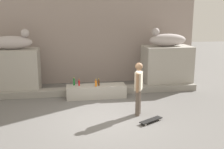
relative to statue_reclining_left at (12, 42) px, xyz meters
name	(u,v)px	position (x,y,z in m)	size (l,w,h in m)	color
ground_plane	(103,118)	(3.13, -3.26, -2.04)	(40.00, 40.00, 0.00)	#605E5B
facade_wall	(89,8)	(3.13, 1.52, 1.31)	(9.63, 0.60, 6.71)	gray
pedestal_left	(13,71)	(-0.04, 0.00, -1.16)	(2.00, 1.22, 1.76)	#A39E93
pedestal_right	(166,66)	(6.29, 0.00, -1.16)	(2.00, 1.22, 1.76)	#A39E93
statue_reclining_left	(12,42)	(0.00, 0.00, 0.00)	(1.61, 0.59, 0.78)	#B2A8A7
statue_reclining_right	(167,39)	(6.26, 0.00, 0.00)	(1.62, 0.61, 0.78)	#B2A8A7
ledge_block	(96,91)	(3.13, -1.10, -1.81)	(2.23, 0.68, 0.47)	#A39E93
skater	(139,86)	(4.25, -3.11, -1.12)	(0.33, 0.50, 1.67)	brown
skateboard	(151,120)	(4.47, -3.77, -1.98)	(0.79, 0.58, 0.08)	black
bottle_red	(79,83)	(2.50, -1.04, -1.47)	(0.06, 0.06, 0.26)	red
bottle_green	(74,82)	(2.31, -0.95, -1.45)	(0.07, 0.07, 0.30)	#1E722D
bottle_brown	(99,83)	(3.22, -1.13, -1.47)	(0.08, 0.08, 0.27)	#593314
bottle_orange	(96,83)	(3.11, -1.23, -1.46)	(0.08, 0.08, 0.28)	orange
stair_step	(95,91)	(3.13, -0.63, -1.92)	(8.33, 0.50, 0.25)	gray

